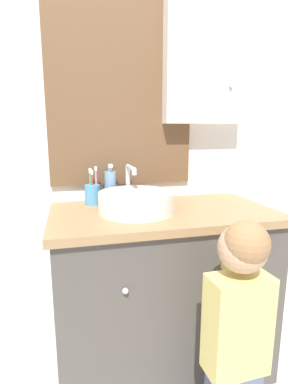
# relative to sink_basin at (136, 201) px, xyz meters

# --- Properties ---
(wall_back) EXTENTS (3.20, 0.18, 2.50)m
(wall_back) POSITION_rel_sink_basin_xyz_m (0.14, 0.30, 0.42)
(wall_back) COLOR silver
(wall_back) RESTS_ON ground_plane
(vanity_counter) EXTENTS (1.02, 0.56, 0.81)m
(vanity_counter) POSITION_rel_sink_basin_xyz_m (0.13, -0.00, -0.45)
(vanity_counter) COLOR #4C4742
(vanity_counter) RESTS_ON ground_plane
(sink_basin) EXTENTS (0.34, 0.39, 0.20)m
(sink_basin) POSITION_rel_sink_basin_xyz_m (0.00, 0.00, 0.00)
(sink_basin) COLOR silver
(sink_basin) RESTS_ON vanity_counter
(toothbrush_holder) EXTENTS (0.08, 0.08, 0.19)m
(toothbrush_holder) POSITION_rel_sink_basin_xyz_m (-0.18, 0.19, 0.01)
(toothbrush_holder) COLOR #4C93C6
(toothbrush_holder) RESTS_ON vanity_counter
(soap_dispenser) EXTENTS (0.06, 0.06, 0.20)m
(soap_dispenser) POSITION_rel_sink_basin_xyz_m (-0.09, 0.21, 0.03)
(soap_dispenser) COLOR #6B93B2
(soap_dispenser) RESTS_ON vanity_counter
(child_figure) EXTENTS (0.22, 0.45, 0.89)m
(child_figure) POSITION_rel_sink_basin_xyz_m (0.25, -0.47, -0.34)
(child_figure) COLOR slate
(child_figure) RESTS_ON ground_plane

